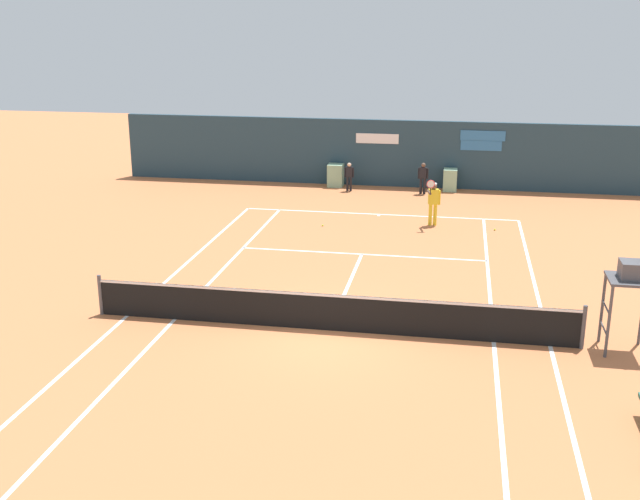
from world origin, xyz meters
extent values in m
plane|color=#C67042|center=(0.00, 0.00, 0.00)|extent=(80.00, 80.00, 0.00)
cube|color=white|center=(0.00, 11.70, 0.00)|extent=(10.60, 0.10, 0.01)
cube|color=white|center=(-5.30, 0.00, 0.00)|extent=(0.10, 23.40, 0.01)
cube|color=white|center=(-4.00, 0.00, 0.00)|extent=(0.10, 23.40, 0.01)
cube|color=white|center=(4.00, 0.00, 0.00)|extent=(0.10, 23.40, 0.01)
cube|color=white|center=(5.30, 0.00, 0.00)|extent=(0.10, 23.40, 0.01)
cube|color=white|center=(0.00, 6.40, 0.00)|extent=(8.00, 0.10, 0.01)
cube|color=white|center=(0.00, 3.20, 0.00)|extent=(0.10, 6.40, 0.01)
cube|color=white|center=(0.00, 11.55, 0.00)|extent=(0.10, 0.24, 0.01)
cylinder|color=#4C4C51|center=(-6.00, 0.00, 0.53)|extent=(0.10, 0.10, 1.07)
cylinder|color=#4C4C51|center=(6.00, 0.00, 0.53)|extent=(0.10, 0.10, 1.07)
cube|color=black|center=(0.00, 0.00, 0.47)|extent=(12.00, 0.03, 0.95)
cube|color=white|center=(0.00, 0.00, 0.92)|extent=(12.00, 0.04, 0.06)
cube|color=#233D4C|center=(0.00, 17.00, 1.49)|extent=(25.00, 0.24, 2.99)
cube|color=#2D6BA8|center=(3.88, 16.86, 1.98)|extent=(1.77, 0.02, 0.44)
cube|color=#2D6BA8|center=(3.92, 16.86, 2.41)|extent=(1.93, 0.02, 0.44)
cube|color=white|center=(-0.69, 16.86, 2.16)|extent=(1.91, 0.02, 0.44)
cube|color=#8CB793|center=(-2.50, 16.45, 0.51)|extent=(0.68, 0.70, 1.02)
cube|color=#8CB793|center=(2.62, 16.45, 0.49)|extent=(0.59, 0.70, 0.97)
cylinder|color=#47474C|center=(6.46, -0.40, 0.86)|extent=(0.07, 0.07, 1.72)
cylinder|color=#47474C|center=(6.46, 0.50, 0.86)|extent=(0.07, 0.07, 1.72)
cylinder|color=#47474C|center=(6.46, 0.05, 0.51)|extent=(0.04, 0.81, 0.04)
cylinder|color=#47474C|center=(6.46, 0.05, 1.03)|extent=(0.04, 0.81, 0.04)
cube|color=#47474C|center=(6.91, 0.05, 1.75)|extent=(1.00, 1.00, 0.06)
cube|color=#4C4C51|center=(6.91, 0.05, 1.98)|extent=(0.52, 0.56, 0.40)
cylinder|color=yellow|center=(2.19, 10.48, 0.40)|extent=(0.13, 0.13, 0.80)
cylinder|color=yellow|center=(2.02, 10.44, 0.40)|extent=(0.13, 0.13, 0.80)
cube|color=yellow|center=(2.10, 10.46, 1.08)|extent=(0.40, 0.27, 0.56)
sphere|color=brown|center=(2.10, 10.46, 1.47)|extent=(0.22, 0.22, 0.22)
cylinder|color=white|center=(2.10, 10.46, 1.56)|extent=(0.21, 0.21, 0.06)
cylinder|color=yellow|center=(2.32, 10.51, 1.04)|extent=(0.08, 0.08, 0.54)
cylinder|color=brown|center=(1.95, 10.15, 1.31)|extent=(0.20, 0.55, 0.08)
cylinder|color=black|center=(2.01, 9.88, 1.42)|extent=(0.03, 0.03, 0.22)
torus|color=#DB3838|center=(2.01, 9.88, 1.67)|extent=(0.30, 0.09, 0.30)
cylinder|color=silver|center=(2.01, 9.88, 1.67)|extent=(0.25, 0.06, 0.26)
cylinder|color=black|center=(-1.69, 15.60, 0.32)|extent=(0.10, 0.10, 0.64)
cylinder|color=black|center=(-1.83, 15.58, 0.32)|extent=(0.10, 0.10, 0.64)
cube|color=black|center=(-1.76, 15.59, 0.86)|extent=(0.30, 0.19, 0.45)
sphere|color=beige|center=(-1.76, 15.59, 1.18)|extent=(0.18, 0.18, 0.18)
cylinder|color=black|center=(-1.58, 15.61, 0.83)|extent=(0.07, 0.07, 0.43)
cylinder|color=black|center=(-1.93, 15.57, 0.83)|extent=(0.07, 0.07, 0.43)
cylinder|color=black|center=(1.54, 15.58, 0.35)|extent=(0.11, 0.11, 0.69)
cylinder|color=black|center=(1.39, 15.60, 0.35)|extent=(0.11, 0.11, 0.69)
cube|color=black|center=(1.46, 15.59, 0.94)|extent=(0.33, 0.21, 0.48)
sphere|color=brown|center=(1.46, 15.59, 1.27)|extent=(0.19, 0.19, 0.19)
cylinder|color=black|center=(1.66, 15.57, 0.90)|extent=(0.07, 0.07, 0.47)
cylinder|color=black|center=(1.27, 15.61, 0.90)|extent=(0.07, 0.07, 0.47)
sphere|color=#CCE033|center=(-1.87, 9.58, 0.03)|extent=(0.07, 0.07, 0.07)
sphere|color=#CCE033|center=(4.36, 10.12, 0.03)|extent=(0.07, 0.07, 0.07)
camera|label=1|loc=(2.95, -17.35, 7.49)|focal=43.19mm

